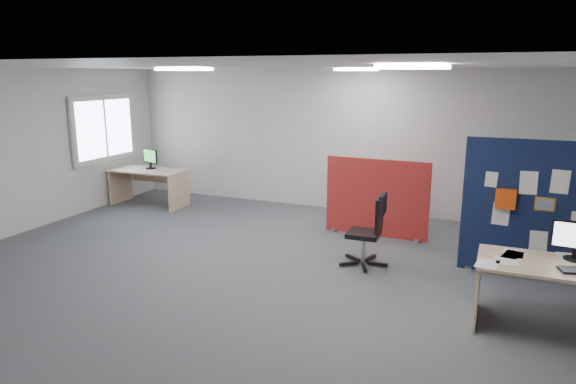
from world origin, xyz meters
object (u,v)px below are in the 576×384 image
(navy_divider, at_px, (551,212))
(monitor_second, at_px, (150,158))
(second_desk, at_px, (150,178))
(monitor_main, at_px, (576,239))
(red_divider, at_px, (376,199))
(main_desk, at_px, (571,281))
(office_chair, at_px, (371,226))

(navy_divider, distance_m, monitor_second, 7.27)
(second_desk, bearing_deg, monitor_main, -18.98)
(red_divider, bearing_deg, monitor_main, -38.71)
(navy_divider, bearing_deg, main_desk, -85.58)
(monitor_main, bearing_deg, office_chair, 164.74)
(main_desk, distance_m, second_desk, 7.74)
(monitor_second, bearing_deg, navy_divider, 8.55)
(monitor_second, bearing_deg, main_desk, -2.16)
(main_desk, height_order, monitor_main, monitor_main)
(red_divider, distance_m, second_desk, 4.70)
(monitor_second, bearing_deg, monitor_main, -0.88)
(second_desk, distance_m, monitor_second, 0.41)
(main_desk, distance_m, red_divider, 3.54)
(red_divider, height_order, monitor_second, red_divider)
(navy_divider, height_order, second_desk, navy_divider)
(second_desk, bearing_deg, navy_divider, -9.47)
(main_desk, bearing_deg, second_desk, 159.73)
(main_desk, relative_size, second_desk, 1.21)
(red_divider, relative_size, second_desk, 1.14)
(second_desk, bearing_deg, red_divider, -3.07)
(monitor_second, relative_size, office_chair, 0.42)
(navy_divider, distance_m, second_desk, 7.25)
(navy_divider, height_order, red_divider, navy_divider)
(main_desk, bearing_deg, navy_divider, 94.42)
(navy_divider, distance_m, monitor_main, 1.32)
(navy_divider, xyz_separation_m, main_desk, (0.12, -1.49, -0.34))
(monitor_main, bearing_deg, second_desk, 166.45)
(red_divider, bearing_deg, second_desk, 179.24)
(monitor_main, height_order, monitor_second, monitor_main)
(second_desk, bearing_deg, office_chair, -18.16)
(navy_divider, xyz_separation_m, monitor_second, (-7.16, 1.26, 0.05))
(navy_divider, relative_size, second_desk, 1.46)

